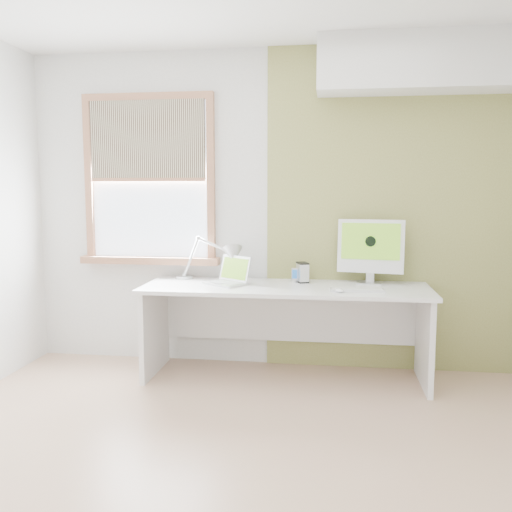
% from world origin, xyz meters
% --- Properties ---
extents(room, '(4.04, 3.54, 2.64)m').
position_xyz_m(room, '(0.00, 0.00, 1.30)').
color(room, tan).
rests_on(room, ground).
extents(accent_wall, '(2.00, 0.02, 2.60)m').
position_xyz_m(accent_wall, '(1.00, 1.74, 1.30)').
color(accent_wall, olive).
rests_on(accent_wall, room).
extents(soffit, '(1.60, 0.40, 0.42)m').
position_xyz_m(soffit, '(1.20, 1.57, 2.40)').
color(soffit, white).
rests_on(soffit, room).
extents(window, '(1.20, 0.14, 1.42)m').
position_xyz_m(window, '(-1.00, 1.71, 1.54)').
color(window, '#A66949').
rests_on(window, room).
extents(desk, '(2.20, 0.70, 0.73)m').
position_xyz_m(desk, '(0.18, 1.44, 0.53)').
color(desk, white).
rests_on(desk, room).
extents(desk_lamp, '(0.62, 0.29, 0.36)m').
position_xyz_m(desk_lamp, '(-0.34, 1.57, 0.92)').
color(desk_lamp, silver).
rests_on(desk_lamp, desk).
extents(laptop, '(0.39, 0.38, 0.22)m').
position_xyz_m(laptop, '(-0.26, 1.43, 0.78)').
color(laptop, silver).
rests_on(laptop, desk).
extents(phone_dock, '(0.07, 0.07, 0.12)m').
position_xyz_m(phone_dock, '(0.24, 1.57, 0.76)').
color(phone_dock, silver).
rests_on(phone_dock, desk).
extents(external_drive, '(0.11, 0.14, 0.16)m').
position_xyz_m(external_drive, '(0.30, 1.58, 0.81)').
color(external_drive, silver).
rests_on(external_drive, desk).
extents(imac, '(0.52, 0.20, 0.50)m').
position_xyz_m(imac, '(0.83, 1.61, 1.01)').
color(imac, silver).
rests_on(imac, desk).
extents(keyboard, '(0.40, 0.13, 0.02)m').
position_xyz_m(keyboard, '(0.72, 1.25, 0.74)').
color(keyboard, white).
rests_on(keyboard, desk).
extents(mouse, '(0.09, 0.11, 0.03)m').
position_xyz_m(mouse, '(0.59, 1.18, 0.74)').
color(mouse, white).
rests_on(mouse, desk).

